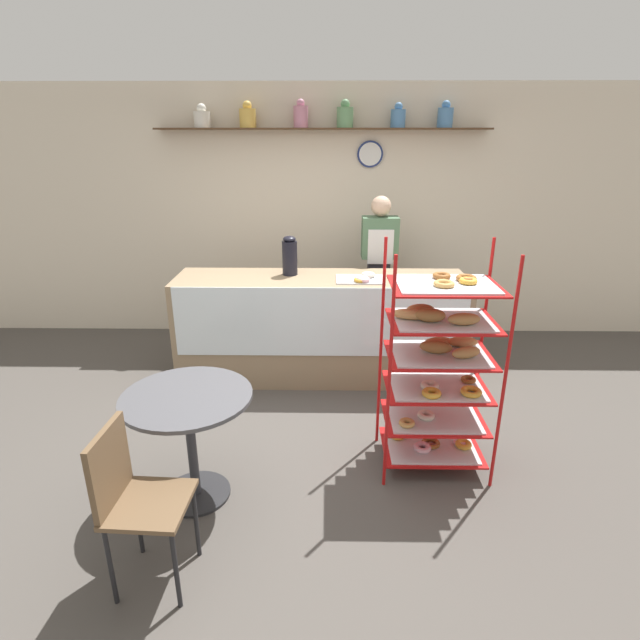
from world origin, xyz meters
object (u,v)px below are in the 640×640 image
at_px(cafe_table, 189,420).
at_px(coffee_carafe, 290,256).
at_px(cafe_chair, 131,491).
at_px(donut_tray_counter, 362,278).
at_px(pastry_rack, 438,365).
at_px(person_worker, 378,269).

relative_size(cafe_table, coffee_carafe, 2.20).
relative_size(cafe_chair, donut_tray_counter, 2.09).
bearing_deg(pastry_rack, coffee_carafe, 126.52).
xyz_separation_m(person_worker, cafe_table, (-1.36, -2.36, -0.34)).
height_order(person_worker, cafe_table, person_worker).
xyz_separation_m(pastry_rack, cafe_chair, (-1.69, -1.01, -0.21)).
relative_size(person_worker, donut_tray_counter, 3.83).
bearing_deg(coffee_carafe, cafe_table, -105.13).
xyz_separation_m(pastry_rack, person_worker, (-0.21, 1.99, 0.14)).
relative_size(pastry_rack, cafe_table, 1.98).
height_order(pastry_rack, cafe_chair, pastry_rack).
height_order(cafe_chair, donut_tray_counter, donut_tray_counter).
bearing_deg(cafe_table, pastry_rack, 13.27).
distance_m(pastry_rack, coffee_carafe, 1.86).
xyz_separation_m(cafe_chair, donut_tray_counter, (1.26, 2.28, 0.45)).
bearing_deg(cafe_table, coffee_carafe, 74.87).
bearing_deg(donut_tray_counter, cafe_chair, -119.02).
relative_size(coffee_carafe, donut_tray_counter, 0.84).
distance_m(person_worker, coffee_carafe, 1.05).
bearing_deg(coffee_carafe, cafe_chair, -103.91).
distance_m(coffee_carafe, donut_tray_counter, 0.70).
xyz_separation_m(person_worker, cafe_chair, (-1.48, -3.00, -0.35)).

